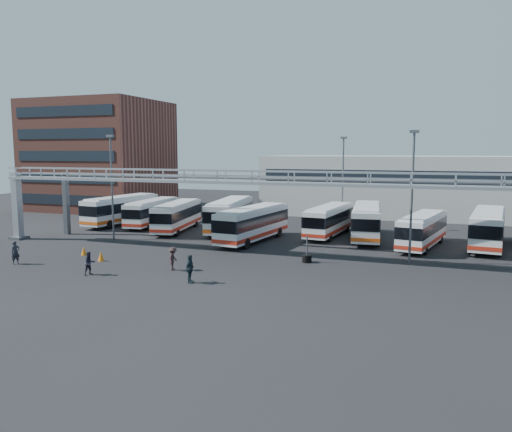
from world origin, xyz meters
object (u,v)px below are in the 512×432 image
(pedestrian_c, at_px, (173,259))
(bus_8, at_px, (488,227))
(pedestrian_b, at_px, (89,263))
(light_pole_back, at_px, (343,178))
(light_pole_left, at_px, (112,181))
(light_pole_mid, at_px, (412,190))
(bus_2, at_px, (177,215))
(cone_left, at_px, (101,256))
(cone_right, at_px, (84,251))
(bus_0, at_px, (122,209))
(tire_stack, at_px, (307,258))
(bus_1, at_px, (153,212))
(bus_4, at_px, (253,223))
(bus_3, at_px, (230,214))
(bus_5, at_px, (329,219))
(pedestrian_d, at_px, (190,269))
(bus_7, at_px, (422,229))
(pedestrian_a, at_px, (15,253))
(bus_6, at_px, (367,220))

(pedestrian_c, bearing_deg, bus_8, -62.07)
(pedestrian_b, relative_size, pedestrian_c, 0.97)
(light_pole_back, bearing_deg, bus_8, -23.11)
(light_pole_left, height_order, light_pole_mid, same)
(bus_2, height_order, cone_left, bus_2)
(light_pole_mid, distance_m, cone_right, 27.05)
(bus_0, bearing_deg, tire_stack, -20.87)
(bus_1, xyz_separation_m, bus_8, (35.41, -1.18, 0.18))
(bus_4, distance_m, tire_stack, 10.05)
(bus_3, xyz_separation_m, bus_5, (10.66, 0.86, -0.20))
(pedestrian_d, bearing_deg, cone_left, 65.42)
(pedestrian_d, relative_size, tire_stack, 0.88)
(bus_0, bearing_deg, bus_7, -0.05)
(light_pole_left, height_order, bus_3, light_pole_left)
(light_pole_back, xyz_separation_m, bus_1, (-21.17, -4.90, -4.04))
(bus_2, height_order, pedestrian_b, bus_2)
(light_pole_back, bearing_deg, light_pole_mid, -61.93)
(bus_5, distance_m, bus_8, 14.73)
(bus_1, height_order, pedestrian_d, bus_1)
(light_pole_left, height_order, bus_1, light_pole_left)
(bus_1, relative_size, pedestrian_a, 5.64)
(light_pole_mid, height_order, light_pole_back, same)
(bus_2, distance_m, tire_stack, 19.98)
(bus_3, xyz_separation_m, bus_4, (4.47, -4.89, -0.07))
(light_pole_left, height_order, bus_8, light_pole_left)
(light_pole_left, xyz_separation_m, bus_3, (8.90, 8.36, -3.80))
(pedestrian_a, height_order, pedestrian_c, pedestrian_a)
(bus_5, height_order, bus_7, bus_5)
(light_pole_mid, relative_size, pedestrian_c, 5.97)
(light_pole_back, distance_m, bus_5, 6.25)
(bus_0, xyz_separation_m, bus_4, (18.64, -5.43, -0.02))
(light_pole_back, height_order, bus_7, light_pole_back)
(bus_2, xyz_separation_m, bus_8, (30.87, 1.15, 0.13))
(light_pole_left, relative_size, light_pole_back, 1.00)
(light_pole_left, relative_size, bus_8, 0.90)
(bus_7, bearing_deg, bus_3, -175.66)
(bus_5, bearing_deg, pedestrian_d, -97.76)
(bus_4, xyz_separation_m, bus_8, (20.87, 4.45, 0.02))
(bus_5, bearing_deg, bus_6, -2.50)
(bus_8, bearing_deg, tire_stack, -133.47)
(bus_4, bearing_deg, tire_stack, -37.77)
(bus_1, height_order, bus_5, bus_5)
(light_pole_left, xyz_separation_m, bus_8, (34.24, 7.92, -3.86))
(bus_8, xyz_separation_m, pedestrian_d, (-19.51, -20.04, -0.93))
(light_pole_mid, distance_m, pedestrian_a, 30.80)
(bus_5, distance_m, bus_7, 9.71)
(light_pole_left, relative_size, cone_right, 14.39)
(bus_7, bearing_deg, cone_right, -142.34)
(bus_3, bearing_deg, pedestrian_a, -123.56)
(pedestrian_a, bearing_deg, bus_4, -21.34)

